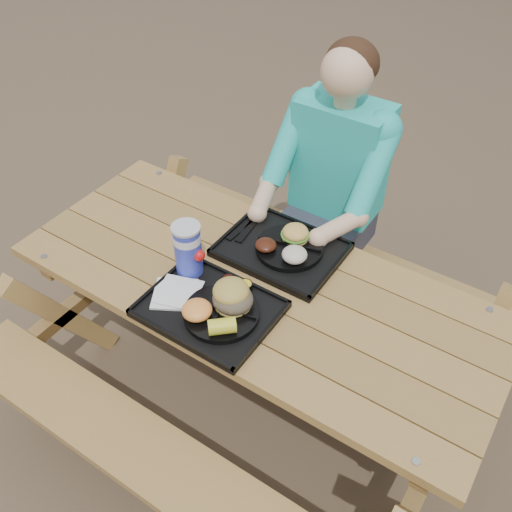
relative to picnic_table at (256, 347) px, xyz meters
The scene contains 18 objects.
ground 0.38m from the picnic_table, ahead, with size 60.00×60.00×0.00m, color #999999.
picnic_table is the anchor object (origin of this frame).
tray_near 0.44m from the picnic_table, 104.95° to the right, with size 0.45×0.35×0.02m, color black.
tray_far 0.43m from the picnic_table, 93.09° to the left, with size 0.45×0.35×0.02m, color black.
plate_near 0.46m from the picnic_table, 89.99° to the right, with size 0.26×0.26×0.02m, color black.
plate_far 0.45m from the picnic_table, 84.36° to the left, with size 0.26×0.26×0.02m, color black.
napkin_stack 0.50m from the picnic_table, 130.22° to the right, with size 0.15×0.15×0.02m, color white.
soda_cup 0.55m from the picnic_table, 156.32° to the right, with size 0.10×0.10×0.20m, color #1623AB.
condiment_bbq 0.42m from the picnic_table, 129.52° to the right, with size 0.05×0.05×0.03m, color black.
condiment_mustard 0.42m from the picnic_table, 89.53° to the right, with size 0.05×0.05×0.03m, color yellow.
sandwich 0.51m from the picnic_table, 84.46° to the right, with size 0.13×0.13×0.14m, color gold, non-canonical shape.
mac_cheese 0.52m from the picnic_table, 101.57° to the right, with size 0.10×0.10×0.05m, color #FFA143.
corn_cob 0.53m from the picnic_table, 78.80° to the right, with size 0.09×0.09×0.05m, color yellow, non-canonical shape.
cutlery_far 0.48m from the picnic_table, 130.26° to the left, with size 0.03×0.17×0.01m, color black.
burger 0.52m from the picnic_table, 86.13° to the left, with size 0.10×0.10×0.09m, color gold, non-canonical shape.
baked_beans 0.46m from the picnic_table, 108.73° to the left, with size 0.08×0.08×0.04m, color #431A0D.
potato_salad 0.47m from the picnic_table, 62.13° to the left, with size 0.09×0.09×0.05m, color beige.
diner 0.76m from the picnic_table, 93.87° to the left, with size 0.48×0.84×1.28m, color #1BBDA6, non-canonical shape.
Camera 1 is at (0.81, -1.22, 2.22)m, focal length 40.00 mm.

